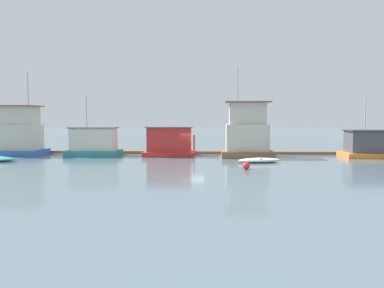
{
  "coord_description": "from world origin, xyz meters",
  "views": [
    {
      "loc": [
        1.82,
        -39.65,
        4.29
      ],
      "look_at": [
        0.0,
        -1.0,
        1.4
      ],
      "focal_mm": 35.0,
      "sensor_mm": 36.0,
      "label": 1
    }
  ],
  "objects": [
    {
      "name": "houseboat_orange",
      "position": [
        18.71,
        0.23,
        1.31
      ],
      "size": [
        5.81,
        3.78,
        6.43
      ],
      "color": "orange",
      "rests_on": "ground_plane"
    },
    {
      "name": "dinghy_white",
      "position": [
        6.41,
        -5.06,
        0.22
      ],
      "size": [
        4.19,
        2.16,
        0.45
      ],
      "color": "white",
      "rests_on": "ground_plane"
    },
    {
      "name": "mooring_post_near_left",
      "position": [
        0.08,
        2.22,
        1.08
      ],
      "size": [
        0.22,
        0.22,
        2.16
      ],
      "primitive_type": "cylinder",
      "color": "brown",
      "rests_on": "ground_plane"
    },
    {
      "name": "dock_walkway",
      "position": [
        0.0,
        3.2,
        0.15
      ],
      "size": [
        51.0,
        1.46,
        0.3
      ],
      "primitive_type": "cube",
      "color": "brown",
      "rests_on": "ground_plane"
    },
    {
      "name": "ground_plane",
      "position": [
        0.0,
        0.0,
        0.0
      ],
      "size": [
        200.0,
        200.0,
        0.0
      ],
      "primitive_type": "plane",
      "color": "slate"
    },
    {
      "name": "houseboat_red",
      "position": [
        -2.49,
        0.38,
        1.48
      ],
      "size": [
        5.49,
        3.41,
        3.18
      ],
      "color": "red",
      "rests_on": "ground_plane"
    },
    {
      "name": "houseboat_blue",
      "position": [
        -19.41,
        0.49,
        2.43
      ],
      "size": [
        5.81,
        3.95,
        9.09
      ],
      "color": "#3866B7",
      "rests_on": "ground_plane"
    },
    {
      "name": "houseboat_teal",
      "position": [
        -10.66,
        -0.02,
        1.42
      ],
      "size": [
        5.62,
        3.21,
        6.38
      ],
      "color": "teal",
      "rests_on": "ground_plane"
    },
    {
      "name": "buoy_red",
      "position": [
        4.78,
        -9.6,
        0.3
      ],
      "size": [
        0.6,
        0.6,
        0.6
      ],
      "primitive_type": "sphere",
      "color": "red",
      "rests_on": "ground_plane"
    },
    {
      "name": "houseboat_brown",
      "position": [
        5.75,
        -0.3,
        2.48
      ],
      "size": [
        5.35,
        3.57,
        9.41
      ],
      "color": "brown",
      "rests_on": "ground_plane"
    }
  ]
}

